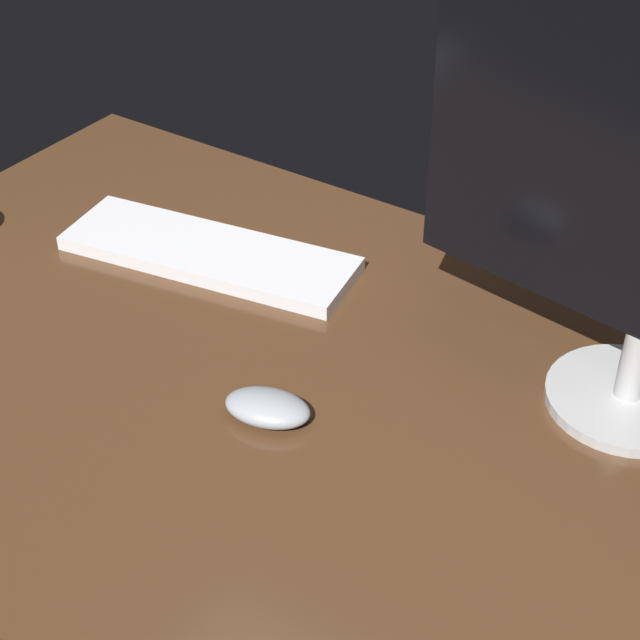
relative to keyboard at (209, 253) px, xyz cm
name	(u,v)px	position (x,y,z in cm)	size (l,w,h in cm)	color
desk	(316,406)	(27.95, -15.81, -1.96)	(140.00, 84.00, 2.00)	#4C301C
keyboard	(209,253)	(0.00, 0.00, 0.00)	(40.12, 12.56, 1.92)	white
computer_mouse	(268,408)	(25.33, -21.37, 0.55)	(9.73, 5.92, 3.02)	#999EA5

